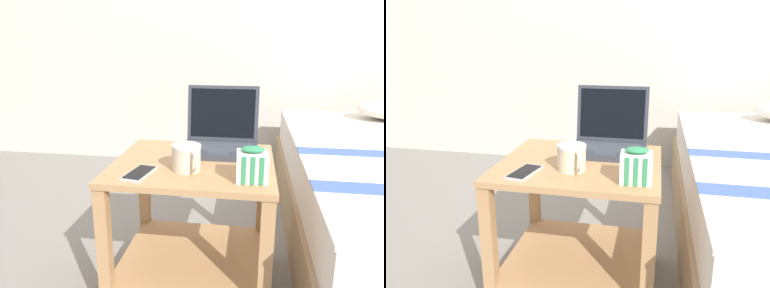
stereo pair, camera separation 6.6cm
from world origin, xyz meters
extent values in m
plane|color=gray|center=(0.00, 0.00, 0.00)|extent=(8.00, 8.00, 0.00)
cube|color=beige|center=(0.00, 1.62, 1.25)|extent=(8.00, 0.05, 2.50)
cube|color=tan|center=(0.00, 0.00, 0.53)|extent=(0.60, 0.55, 0.02)
cube|color=tan|center=(0.00, 0.00, 0.13)|extent=(0.56, 0.51, 0.02)
cube|color=tan|center=(-0.27, -0.25, 0.26)|extent=(0.04, 0.04, 0.51)
cube|color=tan|center=(0.27, -0.25, 0.26)|extent=(0.04, 0.04, 0.51)
cube|color=tan|center=(-0.27, 0.25, 0.26)|extent=(0.04, 0.04, 0.51)
cube|color=tan|center=(0.27, 0.25, 0.26)|extent=(0.04, 0.04, 0.51)
cube|color=#333842|center=(0.09, 0.13, 0.55)|extent=(0.31, 0.24, 0.02)
cube|color=#424751|center=(0.09, 0.15, 0.56)|extent=(0.26, 0.13, 0.00)
cube|color=#424751|center=(0.09, 0.07, 0.56)|extent=(0.09, 0.05, 0.00)
cube|color=#333842|center=(0.09, 0.27, 0.67)|extent=(0.31, 0.04, 0.24)
cube|color=black|center=(0.09, 0.27, 0.67)|extent=(0.28, 0.03, 0.21)
cube|color=silver|center=(0.10, 0.28, 0.67)|extent=(0.04, 0.01, 0.04)
cube|color=red|center=(0.04, 0.27, 0.60)|extent=(0.04, 0.01, 0.03)
cube|color=orange|center=(0.02, 0.27, 0.61)|extent=(0.02, 0.01, 0.04)
cylinder|color=beige|center=(-0.01, -0.10, 0.58)|extent=(0.10, 0.10, 0.09)
cylinder|color=silver|center=(-0.01, -0.10, 0.62)|extent=(0.10, 0.10, 0.01)
cylinder|color=black|center=(-0.01, -0.10, 0.61)|extent=(0.09, 0.09, 0.01)
torus|color=beige|center=(0.02, -0.14, 0.58)|extent=(0.05, 0.07, 0.07)
cube|color=white|center=(0.22, -0.16, 0.58)|extent=(0.10, 0.09, 0.10)
cube|color=#338C59|center=(0.19, -0.21, 0.58)|extent=(0.01, 0.00, 0.09)
cube|color=#338C59|center=(0.22, -0.21, 0.58)|extent=(0.01, 0.00, 0.09)
cube|color=#338C59|center=(0.25, -0.21, 0.58)|extent=(0.01, 0.00, 0.09)
ellipsoid|color=#338C59|center=(0.22, -0.16, 0.64)|extent=(0.08, 0.05, 0.02)
cube|color=#B7BABC|center=(-0.16, -0.17, 0.54)|extent=(0.10, 0.16, 0.01)
cube|color=black|center=(-0.16, -0.17, 0.55)|extent=(0.09, 0.15, 0.00)
camera|label=1|loc=(0.20, -1.32, 0.99)|focal=35.00mm
camera|label=2|loc=(0.27, -1.31, 0.99)|focal=35.00mm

